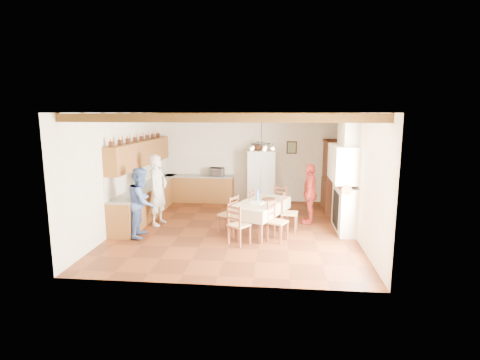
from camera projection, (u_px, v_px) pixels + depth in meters
The scene contains 31 objects.
floor at pixel (235, 229), 9.79m from camera, with size 6.00×6.50×0.02m, color #522714.
ceiling at pixel (235, 112), 9.26m from camera, with size 6.00×6.50×0.02m, color white.
wall_back at pixel (246, 157), 12.72m from camera, with size 6.00×0.02×3.00m, color beige.
wall_front at pixel (214, 203), 6.33m from camera, with size 6.00×0.02×3.00m, color beige.
wall_left at pixel (121, 171), 9.81m from camera, with size 0.02×6.50×3.00m, color beige.
wall_right at pixel (356, 174), 9.24m from camera, with size 0.02×6.50×3.00m, color beige.
ceiling_beams at pixel (235, 116), 9.27m from camera, with size 6.00×6.30×0.16m, color #39230D, non-canonical shape.
lower_cabinets_left at pixel (148, 201), 11.00m from camera, with size 0.60×4.30×0.86m, color brown.
lower_cabinets_back at pixel (199, 189), 12.75m from camera, with size 2.30×0.60×0.86m, color brown.
countertop_left at pixel (147, 186), 10.92m from camera, with size 0.62×4.30×0.04m, color slate.
countertop_back at pixel (199, 176), 12.67m from camera, with size 2.34×0.62×0.04m, color slate.
backsplash_left at pixel (137, 175), 10.89m from camera, with size 0.03×4.30×0.60m, color white.
backsplash_back at pixel (201, 165), 12.89m from camera, with size 2.30×0.03×0.60m, color white.
upper_cabinets at pixel (142, 153), 10.76m from camera, with size 0.35×4.20×0.70m, color brown.
fireplace at pixel (342, 177), 9.48m from camera, with size 0.56×1.60×2.80m, color beige, non-canonical shape.
wall_picture at pixel (292, 148), 12.48m from camera, with size 0.34×0.03×0.42m, color #322418.
refrigerator at pixel (261, 177), 12.37m from camera, with size 0.89×0.73×1.78m, color white.
hutch at pixel (332, 176), 11.46m from camera, with size 0.50×1.20×2.18m, color #371F0F, non-canonical shape.
dining_table at pixel (261, 205), 9.45m from camera, with size 1.53×2.01×0.79m.
chandelier at pixel (261, 144), 9.17m from camera, with size 0.47×0.47×0.03m, color black.
chair_left_near at pixel (228, 214), 9.46m from camera, with size 0.42×0.40×0.96m, color brown, non-canonical shape.
chair_left_far at pixel (245, 208), 10.07m from camera, with size 0.42×0.40×0.96m, color brown, non-canonical shape.
chair_right_near at pixel (277, 221), 8.82m from camera, with size 0.42×0.40×0.96m, color brown, non-canonical shape.
chair_right_far at pixel (290, 212), 9.58m from camera, with size 0.42×0.40×0.96m, color brown, non-canonical shape.
chair_end_near at pixel (239, 224), 8.59m from camera, with size 0.42×0.40×0.96m, color brown, non-canonical shape.
chair_end_far at pixel (277, 204), 10.52m from camera, with size 0.42×0.40×0.96m, color brown, non-canonical shape.
person_man at pixel (158, 190), 10.04m from camera, with size 0.69×0.46×1.91m, color silver.
person_woman_blue at pixel (142, 202), 9.11m from camera, with size 0.83×0.65×1.71m, color #4765A9.
person_woman_red at pixel (310, 194), 10.19m from camera, with size 0.97×0.40×1.65m, color #B43126.
microwave at pixel (217, 172), 12.59m from camera, with size 0.48×0.32×0.26m, color silver.
fridge_vase at pixel (258, 146), 12.19m from camera, with size 0.30×0.30×0.31m, color #371F0F.
Camera 1 is at (1.04, -9.35, 3.01)m, focal length 28.00 mm.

